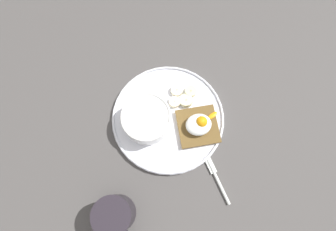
{
  "coord_description": "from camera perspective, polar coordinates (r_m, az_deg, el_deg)",
  "views": [
    {
      "loc": [
        -4.35,
        -17.74,
        67.33
      ],
      "look_at": [
        0.0,
        0.0,
        5.0
      ],
      "focal_mm": 28.0,
      "sensor_mm": 36.0,
      "label": 1
    }
  ],
  "objects": [
    {
      "name": "poached_egg",
      "position": [
        0.64,
        6.83,
        -1.86
      ],
      "size": [
        9.01,
        5.56,
        3.68
      ],
      "color": "white",
      "rests_on": "toast_slice"
    },
    {
      "name": "toast_slice",
      "position": [
        0.66,
        6.49,
        -2.4
      ],
      "size": [
        10.59,
        10.59,
        1.25
      ],
      "color": "brown",
      "rests_on": "plate"
    },
    {
      "name": "banana_slice_right",
      "position": [
        0.67,
        1.44,
        2.93
      ],
      "size": [
        4.24,
        4.24,
        1.42
      ],
      "color": "beige",
      "rests_on": "plate"
    },
    {
      "name": "banana_slice_left",
      "position": [
        0.69,
        1.91,
        5.45
      ],
      "size": [
        4.13,
        4.14,
        1.21
      ],
      "color": "#F4E7BF",
      "rests_on": "plate"
    },
    {
      "name": "plate",
      "position": [
        0.67,
        -0.0,
        -0.53
      ],
      "size": [
        28.72,
        28.72,
        1.6
      ],
      "color": "white",
      "rests_on": "ground_plane"
    },
    {
      "name": "banana_slice_back",
      "position": [
        0.69,
        4.96,
        5.23
      ],
      "size": [
        3.89,
        3.96,
        1.43
      ],
      "color": "beige",
      "rests_on": "plate"
    },
    {
      "name": "oatmeal_bowl",
      "position": [
        0.64,
        -4.76,
        -0.48
      ],
      "size": [
        12.01,
        12.01,
        5.87
      ],
      "color": "white",
      "rests_on": "plate"
    },
    {
      "name": "knife",
      "position": [
        0.66,
        10.2,
        -12.55
      ],
      "size": [
        3.74,
        14.88,
        0.8
      ],
      "color": "silver",
      "rests_on": "ground_plane"
    },
    {
      "name": "banana_slice_front",
      "position": [
        0.68,
        3.96,
        3.25
      ],
      "size": [
        4.76,
        4.83,
        1.8
      ],
      "color": "#F4F1BD",
      "rests_on": "plate"
    },
    {
      "name": "ground_plane",
      "position": [
        0.69,
        -0.0,
        -0.94
      ],
      "size": [
        120.0,
        120.0,
        2.0
      ],
      "primitive_type": "cube",
      "color": "#4B4846",
      "rests_on": "ground"
    },
    {
      "name": "coffee_mug",
      "position": [
        0.62,
        -11.47,
        -20.52
      ],
      "size": [
        8.45,
        11.56,
        8.58
      ],
      "color": "#251F27",
      "rests_on": "ground_plane"
    }
  ]
}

